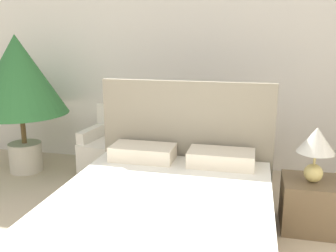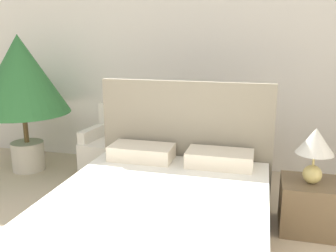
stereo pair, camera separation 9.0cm
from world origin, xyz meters
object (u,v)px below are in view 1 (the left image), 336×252
at_px(armchair_near_window_left, 112,154).
at_px(side_table, 153,163).
at_px(nightstand, 312,204).
at_px(potted_palm, 18,79).
at_px(armchair_near_window_right, 196,160).
at_px(bed, 162,222).
at_px(table_lamp, 316,145).

bearing_deg(armchair_near_window_left, side_table, 6.08).
bearing_deg(side_table, nightstand, -25.40).
bearing_deg(nightstand, side_table, 154.60).
relative_size(potted_palm, nightstand, 3.19).
bearing_deg(armchair_near_window_right, bed, -85.95).
distance_m(bed, armchair_near_window_left, 1.85).
height_order(bed, potted_palm, potted_palm).
bearing_deg(armchair_near_window_right, side_table, -174.32).
relative_size(bed, table_lamp, 4.38).
bearing_deg(table_lamp, potted_palm, 167.52).
distance_m(potted_palm, side_table, 1.91).
bearing_deg(side_table, bed, -72.13).
relative_size(potted_palm, table_lamp, 3.48).
bearing_deg(side_table, armchair_near_window_left, 179.12).
distance_m(armchair_near_window_left, side_table, 0.52).
bearing_deg(bed, nightstand, 31.91).
distance_m(armchair_near_window_left, armchair_near_window_right, 1.03).
xyz_separation_m(armchair_near_window_right, side_table, (-0.52, -0.01, -0.07)).
bearing_deg(potted_palm, armchair_near_window_left, 5.38).
distance_m(table_lamp, side_table, 1.95).
bearing_deg(bed, armchair_near_window_left, 123.11).
relative_size(bed, armchair_near_window_right, 2.56).
xyz_separation_m(armchair_near_window_right, nightstand, (1.17, -0.81, -0.05)).
relative_size(potted_palm, side_table, 4.16).
relative_size(armchair_near_window_left, potted_palm, 0.49).
bearing_deg(table_lamp, bed, -148.61).
relative_size(armchair_near_window_left, table_lamp, 1.71).
relative_size(armchair_near_window_right, table_lamp, 1.71).
distance_m(potted_palm, nightstand, 3.53).
bearing_deg(side_table, armchair_near_window_right, 0.88).
relative_size(bed, side_table, 5.23).
bearing_deg(table_lamp, nightstand, 51.83).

